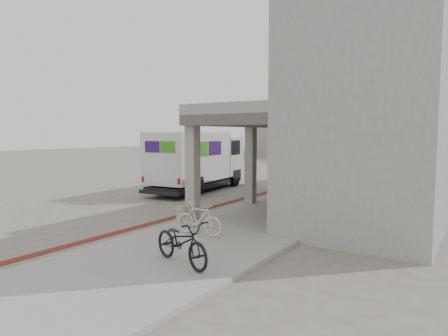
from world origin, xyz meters
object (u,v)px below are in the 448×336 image
Objects in this scene: bench at (284,211)px; bicycle_cream at (199,219)px; utility_cabinet at (295,196)px; fedex_truck at (198,160)px; bicycle_black at (182,242)px.

bicycle_cream is at bearing -119.29° from bench.
bench is at bearing -68.12° from utility_cabinet.
fedex_truck is at bearing 166.41° from utility_cabinet.
bicycle_cream is (-1.30, -3.06, 0.14)m from bench.
bench is 2.27m from utility_cabinet.
bicycle_black is 2.63m from bicycle_cream.
bicycle_black reaches higher than utility_cabinet.
fedex_truck is 7.47× the size of utility_cabinet.
fedex_truck reaches higher than bicycle_black.
fedex_truck is at bearing 52.61° from bicycle_black.
utility_cabinet is (6.75, -2.66, -1.04)m from fedex_truck.
bicycle_cream is (-0.76, -5.25, -0.04)m from utility_cabinet.
bicycle_black is at bearing -61.09° from fedex_truck.
bicycle_cream reaches higher than bench.
bicycle_black reaches higher than bicycle_cream.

